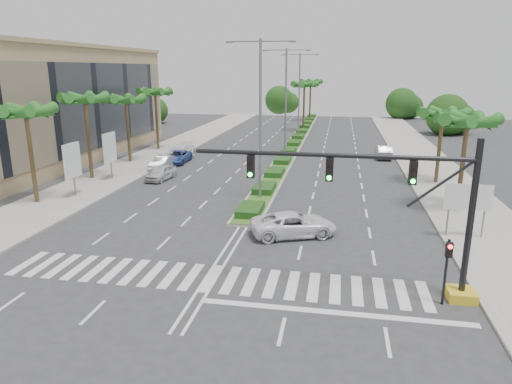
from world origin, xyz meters
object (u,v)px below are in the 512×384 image
at_px(car_parked_a, 161,173).
at_px(car_right, 383,152).
at_px(car_parked_b, 162,163).
at_px(car_crossing, 294,224).
at_px(car_parked_c, 177,157).
at_px(car_parked_d, 180,152).

height_order(car_parked_a, car_right, car_right).
height_order(car_parked_b, car_crossing, car_crossing).
bearing_deg(car_parked_c, car_parked_a, -82.88).
bearing_deg(car_parked_b, car_right, 26.41).
relative_size(car_parked_b, car_crossing, 0.79).
xyz_separation_m(car_parked_a, car_parked_d, (-1.68, 9.83, 0.12)).
bearing_deg(car_right, car_crossing, 72.25).
height_order(car_parked_c, car_crossing, car_crossing).
bearing_deg(car_parked_b, car_parked_a, -67.70).
height_order(car_parked_b, car_parked_c, car_parked_b).
bearing_deg(car_parked_c, car_crossing, -55.70).
relative_size(car_parked_b, car_right, 0.90).
height_order(car_parked_d, car_right, car_parked_d).
relative_size(car_crossing, car_right, 1.14).
distance_m(car_parked_a, car_crossing, 18.26).
bearing_deg(car_crossing, car_parked_d, 13.59).
bearing_deg(car_right, car_parked_c, 15.08).
bearing_deg(car_parked_c, car_parked_d, 99.63).
distance_m(car_crossing, car_right, 27.95).
bearing_deg(car_right, car_parked_a, 32.66).
relative_size(car_parked_a, car_parked_c, 0.82).
xyz_separation_m(car_parked_b, car_parked_d, (-0.08, 5.54, 0.12)).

